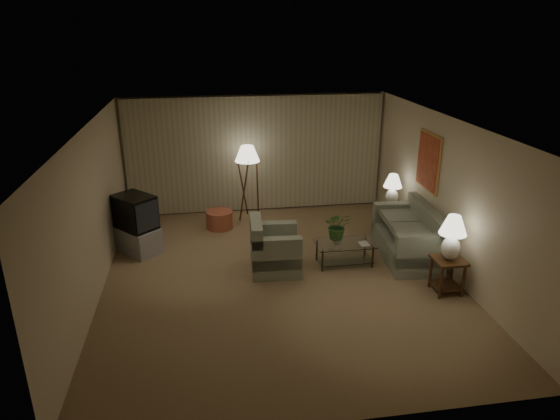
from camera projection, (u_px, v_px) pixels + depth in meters
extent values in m
plane|color=#937E51|center=(279.00, 276.00, 8.81)|extent=(7.00, 7.00, 0.00)
cube|color=beige|center=(256.00, 153.00, 11.56)|extent=(6.00, 0.04, 2.70)
cube|color=beige|center=(92.00, 215.00, 7.89)|extent=(0.04, 7.00, 2.70)
cube|color=beige|center=(447.00, 195.00, 8.77)|extent=(0.04, 7.00, 2.70)
cube|color=white|center=(279.00, 124.00, 7.85)|extent=(6.00, 7.00, 0.04)
cube|color=tan|center=(256.00, 154.00, 11.49)|extent=(5.85, 0.12, 2.65)
cube|color=gold|center=(429.00, 162.00, 9.36)|extent=(0.03, 0.90, 1.10)
cube|color=#AB241F|center=(427.00, 162.00, 9.36)|extent=(0.02, 0.80, 1.00)
cube|color=gray|center=(406.00, 247.00, 9.46)|extent=(1.96, 1.23, 0.42)
cube|color=gray|center=(275.00, 259.00, 8.99)|extent=(1.00, 0.96, 0.40)
cube|color=#3B2110|center=(449.00, 260.00, 8.11)|extent=(0.49, 0.49, 0.04)
cube|color=#3B2110|center=(446.00, 285.00, 8.27)|extent=(0.41, 0.41, 0.02)
cylinder|color=#3B2110|center=(441.00, 283.00, 8.00)|extent=(0.05, 0.05, 0.56)
cylinder|color=#3B2110|center=(431.00, 272.00, 8.36)|extent=(0.05, 0.05, 0.56)
cylinder|color=#3B2110|center=(463.00, 281.00, 8.06)|extent=(0.05, 0.05, 0.56)
cylinder|color=#3B2110|center=(452.00, 270.00, 8.42)|extent=(0.05, 0.05, 0.56)
cube|color=#3B2110|center=(391.00, 206.00, 10.51)|extent=(0.56, 0.47, 0.04)
cube|color=#3B2110|center=(389.00, 226.00, 10.67)|extent=(0.48, 0.40, 0.02)
cylinder|color=#3B2110|center=(383.00, 223.00, 10.41)|extent=(0.05, 0.05, 0.56)
cylinder|color=#3B2110|center=(377.00, 216.00, 10.75)|extent=(0.05, 0.05, 0.56)
cylinder|color=#3B2110|center=(404.00, 221.00, 10.48)|extent=(0.05, 0.05, 0.56)
cylinder|color=#3B2110|center=(397.00, 215.00, 10.82)|extent=(0.05, 0.05, 0.56)
ellipsoid|color=white|center=(451.00, 248.00, 8.03)|extent=(0.31, 0.31, 0.38)
cylinder|color=white|center=(452.00, 235.00, 7.95)|extent=(0.03, 0.03, 0.09)
cone|color=white|center=(454.00, 225.00, 7.88)|extent=(0.44, 0.44, 0.31)
ellipsoid|color=white|center=(392.00, 197.00, 10.44)|extent=(0.27, 0.27, 0.34)
cylinder|color=white|center=(393.00, 188.00, 10.37)|extent=(0.03, 0.03, 0.08)
cone|color=white|center=(393.00, 181.00, 10.31)|extent=(0.39, 0.39, 0.27)
cube|color=silver|center=(345.00, 244.00, 9.12)|extent=(1.08, 0.59, 0.02)
cube|color=silver|center=(344.00, 259.00, 9.23)|extent=(1.00, 0.51, 0.01)
cylinder|color=#3E3019|center=(322.00, 261.00, 8.92)|extent=(0.04, 0.04, 0.40)
cylinder|color=#3E3019|center=(317.00, 251.00, 9.33)|extent=(0.04, 0.04, 0.40)
cylinder|color=#3E3019|center=(373.00, 258.00, 9.05)|extent=(0.04, 0.04, 0.40)
cylinder|color=#3E3019|center=(365.00, 247.00, 9.47)|extent=(0.04, 0.04, 0.40)
cube|color=#979799|center=(138.00, 240.00, 9.68)|extent=(1.41, 1.41, 0.50)
cube|color=black|center=(135.00, 212.00, 9.48)|extent=(1.30, 1.30, 0.65)
cylinder|color=#3B2110|center=(247.00, 162.00, 10.96)|extent=(0.04, 0.04, 0.24)
cone|color=white|center=(247.00, 153.00, 10.89)|extent=(0.55, 0.55, 0.34)
cylinder|color=#B5593D|center=(220.00, 220.00, 10.82)|extent=(0.72, 0.72, 0.38)
imported|color=silver|center=(337.00, 240.00, 9.07)|extent=(0.19, 0.19, 0.16)
imported|color=#37672E|center=(338.00, 222.00, 8.94)|extent=(0.55, 0.50, 0.53)
imported|color=olive|center=(360.00, 244.00, 9.06)|extent=(0.18, 0.24, 0.02)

